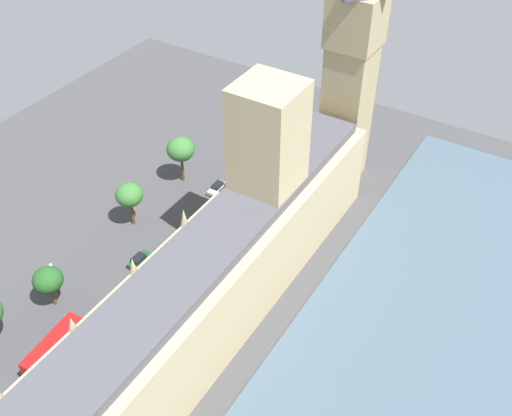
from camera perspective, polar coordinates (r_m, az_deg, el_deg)
ground_plane at (r=97.75m, az=-4.17°, el=-9.17°), size 144.87×144.87×0.00m
river_thames at (r=89.80m, az=12.91°, el=-16.76°), size 36.44×130.39×0.25m
parliament_building at (r=91.06m, az=-2.66°, el=-4.89°), size 12.99×74.87×33.66m
clock_tower at (r=110.42m, az=9.23°, el=15.13°), size 8.79×8.79×54.43m
car_white_midblock at (r=118.30m, az=-3.71°, el=1.91°), size 1.94×4.48×1.74m
car_dark_green_opposite_hall at (r=105.09m, az=-10.97°, el=-4.84°), size 2.01×4.42×1.74m
car_black_near_tower at (r=98.27m, az=-13.83°, el=-9.49°), size 2.06×4.16×1.74m
double_decker_bus_far_end at (r=93.49m, az=-18.51°, el=-12.55°), size 3.31×10.66×4.75m
plane_tree_under_trees at (r=99.11m, az=-19.08°, el=-6.45°), size 4.75×4.75×7.50m
plane_tree_by_river_gate at (r=109.35m, az=-11.90°, el=1.19°), size 4.93×4.93×8.88m
plane_tree_leading at (r=118.03m, az=-7.14°, el=5.51°), size 5.45×5.45×9.82m
street_lamp_trailing at (r=101.02m, az=-18.64°, el=-5.86°), size 0.56×0.56×6.76m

